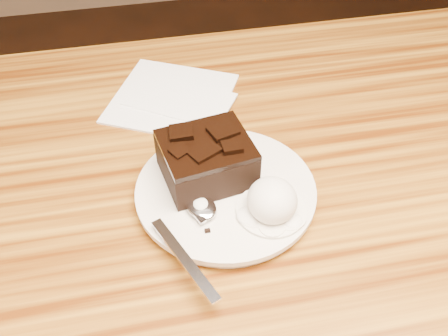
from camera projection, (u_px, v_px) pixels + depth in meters
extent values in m
cylinder|color=silver|center=(226.00, 193.00, 0.61)|extent=(0.21, 0.21, 0.02)
cube|color=black|center=(207.00, 162.00, 0.60)|extent=(0.11, 0.10, 0.05)
ellipsoid|color=white|center=(272.00, 200.00, 0.56)|extent=(0.05, 0.06, 0.05)
cylinder|color=white|center=(271.00, 211.00, 0.58)|extent=(0.08, 0.08, 0.00)
cube|color=white|center=(171.00, 97.00, 0.75)|extent=(0.21, 0.21, 0.01)
cube|color=black|center=(283.00, 201.00, 0.59)|extent=(0.01, 0.01, 0.00)
cube|color=black|center=(258.00, 202.00, 0.58)|extent=(0.01, 0.01, 0.00)
cube|color=black|center=(207.00, 231.00, 0.56)|extent=(0.01, 0.00, 0.00)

